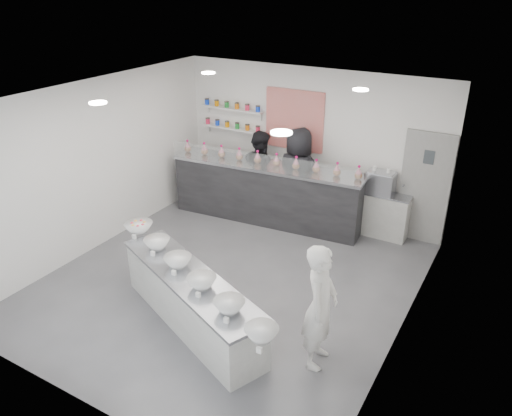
% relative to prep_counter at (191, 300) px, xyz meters
% --- Properties ---
extents(floor, '(6.00, 6.00, 0.00)m').
position_rel_prep_counter_xyz_m(floor, '(-0.13, 1.19, -0.40)').
color(floor, '#515156').
rests_on(floor, ground).
extents(ceiling, '(6.00, 6.00, 0.00)m').
position_rel_prep_counter_xyz_m(ceiling, '(-0.13, 1.19, 2.60)').
color(ceiling, white).
rests_on(ceiling, floor).
extents(back_wall, '(5.50, 0.00, 5.50)m').
position_rel_prep_counter_xyz_m(back_wall, '(-0.13, 4.19, 1.10)').
color(back_wall, white).
rests_on(back_wall, floor).
extents(left_wall, '(0.00, 6.00, 6.00)m').
position_rel_prep_counter_xyz_m(left_wall, '(-2.88, 1.19, 1.10)').
color(left_wall, white).
rests_on(left_wall, floor).
extents(right_wall, '(0.00, 6.00, 6.00)m').
position_rel_prep_counter_xyz_m(right_wall, '(2.62, 1.19, 1.10)').
color(right_wall, white).
rests_on(right_wall, floor).
extents(back_door, '(0.88, 0.04, 2.10)m').
position_rel_prep_counter_xyz_m(back_door, '(2.17, 4.16, 0.65)').
color(back_door, gray).
rests_on(back_door, floor).
extents(pattern_panel, '(1.25, 0.03, 1.20)m').
position_rel_prep_counter_xyz_m(pattern_panel, '(-0.48, 4.16, 1.55)').
color(pattern_panel, '#D00700').
rests_on(pattern_panel, back_wall).
extents(jar_shelf_lower, '(1.45, 0.22, 0.04)m').
position_rel_prep_counter_xyz_m(jar_shelf_lower, '(-1.88, 4.09, 1.20)').
color(jar_shelf_lower, silver).
rests_on(jar_shelf_lower, back_wall).
extents(jar_shelf_upper, '(1.45, 0.22, 0.04)m').
position_rel_prep_counter_xyz_m(jar_shelf_upper, '(-1.88, 4.09, 1.62)').
color(jar_shelf_upper, silver).
rests_on(jar_shelf_upper, back_wall).
extents(preserve_jars, '(1.45, 0.10, 0.56)m').
position_rel_prep_counter_xyz_m(preserve_jars, '(-1.88, 4.07, 1.48)').
color(preserve_jars, '#DE274C').
rests_on(preserve_jars, jar_shelf_lower).
extents(downlight_0, '(0.24, 0.24, 0.02)m').
position_rel_prep_counter_xyz_m(downlight_0, '(-1.53, 0.19, 2.58)').
color(downlight_0, white).
rests_on(downlight_0, ceiling).
extents(downlight_1, '(0.24, 0.24, 0.02)m').
position_rel_prep_counter_xyz_m(downlight_1, '(1.27, 0.19, 2.58)').
color(downlight_1, white).
rests_on(downlight_1, ceiling).
extents(downlight_2, '(0.24, 0.24, 0.02)m').
position_rel_prep_counter_xyz_m(downlight_2, '(-1.53, 2.79, 2.58)').
color(downlight_2, white).
rests_on(downlight_2, ceiling).
extents(downlight_3, '(0.24, 0.24, 0.02)m').
position_rel_prep_counter_xyz_m(downlight_3, '(1.27, 2.79, 2.58)').
color(downlight_3, white).
rests_on(downlight_3, ceiling).
extents(prep_counter, '(2.95, 1.76, 0.80)m').
position_rel_prep_counter_xyz_m(prep_counter, '(0.00, 0.00, 0.00)').
color(prep_counter, '#ACACA6').
rests_on(prep_counter, floor).
extents(back_bar, '(3.92, 1.05, 1.20)m').
position_rel_prep_counter_xyz_m(back_bar, '(-0.70, 3.45, 0.20)').
color(back_bar, black).
rests_on(back_bar, floor).
extents(sneeze_guard, '(3.81, 0.36, 0.33)m').
position_rel_prep_counter_xyz_m(sneeze_guard, '(-0.67, 3.12, 0.97)').
color(sneeze_guard, white).
rests_on(sneeze_guard, back_bar).
extents(espresso_ledge, '(1.17, 0.37, 0.87)m').
position_rel_prep_counter_xyz_m(espresso_ledge, '(1.42, 3.97, 0.04)').
color(espresso_ledge, '#ACACA6').
rests_on(espresso_ledge, floor).
extents(espresso_machine, '(0.53, 0.36, 0.40)m').
position_rel_prep_counter_xyz_m(espresso_machine, '(1.41, 3.97, 0.67)').
color(espresso_machine, '#93969E').
rests_on(espresso_machine, espresso_ledge).
extents(cup_stacks, '(0.24, 0.24, 0.33)m').
position_rel_prep_counter_xyz_m(cup_stacks, '(1.25, 3.97, 0.64)').
color(cup_stacks, gray).
rests_on(cup_stacks, espresso_ledge).
extents(prep_bowls, '(3.55, 1.90, 0.16)m').
position_rel_prep_counter_xyz_m(prep_bowls, '(0.00, 0.00, 0.48)').
color(prep_bowls, white).
rests_on(prep_bowls, prep_counter).
extents(label_cards, '(3.31, 0.04, 0.07)m').
position_rel_prep_counter_xyz_m(label_cards, '(0.20, -0.48, 0.43)').
color(label_cards, white).
rests_on(label_cards, prep_counter).
extents(cookie_bags, '(3.74, 0.47, 0.26)m').
position_rel_prep_counter_xyz_m(cookie_bags, '(-0.70, 3.45, 0.93)').
color(cookie_bags, '#CA6A83').
rests_on(cookie_bags, back_bar).
extents(woman_prep, '(0.49, 0.67, 1.69)m').
position_rel_prep_counter_xyz_m(woman_prep, '(1.85, 0.20, 0.45)').
color(woman_prep, silver).
rests_on(woman_prep, floor).
extents(staff_left, '(1.04, 0.93, 1.74)m').
position_rel_prep_counter_xyz_m(staff_left, '(-1.04, 3.79, 0.47)').
color(staff_left, black).
rests_on(staff_left, floor).
extents(staff_right, '(0.98, 0.66, 1.95)m').
position_rel_prep_counter_xyz_m(staff_right, '(-0.15, 3.70, 0.58)').
color(staff_right, black).
rests_on(staff_right, floor).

